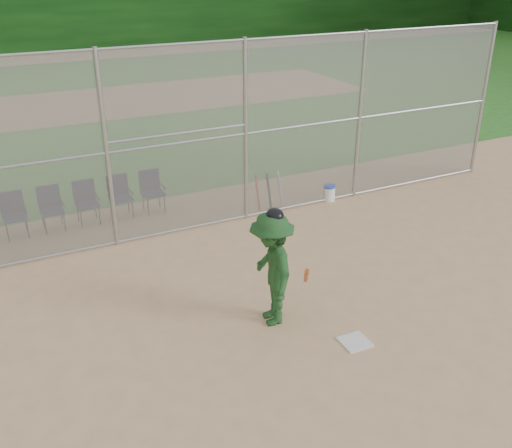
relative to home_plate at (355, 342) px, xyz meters
name	(u,v)px	position (x,y,z in m)	size (l,w,h in m)	color
ground	(329,351)	(-0.48, -0.01, -0.01)	(100.00, 100.00, 0.00)	tan
grass_strip	(87,104)	(-0.48, 17.99, 0.00)	(100.00, 100.00, 0.00)	#27681F
dirt_patch_far	(86,104)	(-0.48, 17.99, 0.00)	(24.00, 24.00, 0.00)	tan
backstop_fence	(202,136)	(-0.48, 4.99, 2.06)	(16.09, 0.09, 4.00)	gray
home_plate	(355,342)	(0.00, 0.00, 0.00)	(0.43, 0.43, 0.02)	silver
batter_at_plate	(272,269)	(-0.89, 1.12, 0.97)	(1.09, 1.40, 2.02)	#1C461E
water_cooler	(329,193)	(2.79, 5.03, 0.19)	(0.31, 0.31, 0.39)	white
spare_bats	(269,191)	(1.28, 5.33, 0.40)	(0.66, 0.33, 0.84)	#D84C14
chair_2	(15,216)	(-4.30, 6.32, 0.47)	(0.54, 0.52, 0.96)	#0E1234
chair_3	(52,210)	(-3.54, 6.32, 0.47)	(0.54, 0.52, 0.96)	#0E1234
chair_4	(87,203)	(-2.78, 6.32, 0.47)	(0.54, 0.52, 0.96)	#0E1234
chair_5	(121,198)	(-2.02, 6.32, 0.47)	(0.54, 0.52, 0.96)	#0E1234
chair_6	(153,192)	(-1.26, 6.32, 0.47)	(0.54, 0.52, 0.96)	#0E1234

